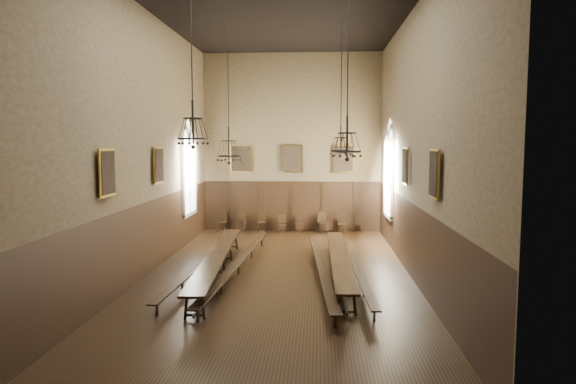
# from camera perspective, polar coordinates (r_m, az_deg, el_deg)

# --- Properties ---
(floor) EXTENTS (9.00, 18.00, 0.02)m
(floor) POSITION_cam_1_polar(r_m,az_deg,el_deg) (17.72, -1.10, -9.27)
(floor) COLOR black
(floor) RESTS_ON ground
(ceiling) EXTENTS (9.00, 18.00, 0.02)m
(ceiling) POSITION_cam_1_polar(r_m,az_deg,el_deg) (17.71, -1.15, 20.22)
(ceiling) COLOR black
(ceiling) RESTS_ON ground
(wall_back) EXTENTS (9.00, 0.02, 9.00)m
(wall_back) POSITION_cam_1_polar(r_m,az_deg,el_deg) (26.13, 0.44, 5.49)
(wall_back) COLOR olive
(wall_back) RESTS_ON ground
(wall_front) EXTENTS (9.00, 0.02, 9.00)m
(wall_front) POSITION_cam_1_polar(r_m,az_deg,el_deg) (8.18, -6.11, 5.37)
(wall_front) COLOR olive
(wall_front) RESTS_ON ground
(wall_left) EXTENTS (0.02, 18.00, 9.00)m
(wall_left) POSITION_cam_1_polar(r_m,az_deg,el_deg) (18.06, -15.60, 5.27)
(wall_left) COLOR olive
(wall_left) RESTS_ON ground
(wall_right) EXTENTS (0.02, 18.00, 9.00)m
(wall_right) POSITION_cam_1_polar(r_m,az_deg,el_deg) (17.37, 13.94, 5.31)
(wall_right) COLOR olive
(wall_right) RESTS_ON ground
(wainscot_panelling) EXTENTS (9.00, 18.00, 2.50)m
(wainscot_panelling) POSITION_cam_1_polar(r_m,az_deg,el_deg) (17.44, -1.10, -5.27)
(wainscot_panelling) COLOR black
(wainscot_panelling) RESTS_ON floor
(table_left) EXTENTS (1.28, 9.68, 0.75)m
(table_left) POSITION_cam_1_polar(r_m,az_deg,el_deg) (17.77, -7.85, -8.00)
(table_left) COLOR black
(table_left) RESTS_ON floor
(table_right) EXTENTS (0.68, 9.05, 0.71)m
(table_right) POSITION_cam_1_polar(r_m,az_deg,el_deg) (17.70, 5.75, -8.11)
(table_right) COLOR black
(table_right) RESTS_ON floor
(bench_left_outer) EXTENTS (0.71, 9.33, 0.42)m
(bench_left_outer) POSITION_cam_1_polar(r_m,az_deg,el_deg) (18.07, -9.58, -8.16)
(bench_left_outer) COLOR black
(bench_left_outer) RESTS_ON floor
(bench_left_inner) EXTENTS (0.92, 10.46, 0.47)m
(bench_left_inner) POSITION_cam_1_polar(r_m,az_deg,el_deg) (17.90, -5.54, -8.13)
(bench_left_inner) COLOR black
(bench_left_inner) RESTS_ON floor
(bench_right_inner) EXTENTS (0.97, 10.26, 0.46)m
(bench_right_inner) POSITION_cam_1_polar(r_m,az_deg,el_deg) (17.43, 3.70, -8.51)
(bench_right_inner) COLOR black
(bench_right_inner) RESTS_ON floor
(bench_right_outer) EXTENTS (0.57, 9.14, 0.41)m
(bench_right_outer) POSITION_cam_1_polar(r_m,az_deg,el_deg) (17.45, 7.63, -8.64)
(bench_right_outer) COLOR black
(bench_right_outer) RESTS_ON floor
(chair_0) EXTENTS (0.46, 0.46, 1.00)m
(chair_0) POSITION_cam_1_polar(r_m,az_deg,el_deg) (26.37, -7.33, -3.72)
(chair_0) COLOR black
(chair_0) RESTS_ON floor
(chair_1) EXTENTS (0.48, 0.48, 0.98)m
(chair_1) POSITION_cam_1_polar(r_m,az_deg,el_deg) (26.30, -5.31, -3.73)
(chair_1) COLOR black
(chair_1) RESTS_ON floor
(chair_2) EXTENTS (0.46, 0.46, 0.95)m
(chair_2) POSITION_cam_1_polar(r_m,az_deg,el_deg) (26.17, -2.92, -3.78)
(chair_2) COLOR black
(chair_2) RESTS_ON floor
(chair_3) EXTENTS (0.44, 0.44, 0.86)m
(chair_3) POSITION_cam_1_polar(r_m,az_deg,el_deg) (25.96, -0.63, -3.91)
(chair_3) COLOR black
(chair_3) RESTS_ON floor
(chair_4) EXTENTS (0.40, 0.40, 0.88)m
(chair_4) POSITION_cam_1_polar(r_m,az_deg,el_deg) (25.96, 1.25, -3.90)
(chair_4) COLOR black
(chair_4) RESTS_ON floor
(chair_5) EXTENTS (0.56, 0.56, 1.01)m
(chair_5) POSITION_cam_1_polar(r_m,az_deg,el_deg) (25.96, 3.90, -3.82)
(chair_5) COLOR black
(chair_5) RESTS_ON floor
(chair_6) EXTENTS (0.39, 0.39, 0.88)m
(chair_6) POSITION_cam_1_polar(r_m,az_deg,el_deg) (25.93, 6.03, -3.94)
(chair_6) COLOR black
(chair_6) RESTS_ON floor
(chair_7) EXTENTS (0.44, 0.44, 0.88)m
(chair_7) POSITION_cam_1_polar(r_m,az_deg,el_deg) (26.11, 7.84, -3.90)
(chair_7) COLOR black
(chair_7) RESTS_ON floor
(chandelier_back_left) EXTENTS (0.91, 0.91, 5.17)m
(chandelier_back_left) POSITION_cam_1_polar(r_m,az_deg,el_deg) (19.67, -6.59, 4.90)
(chandelier_back_left) COLOR black
(chandelier_back_left) RESTS_ON ceiling
(chandelier_back_right) EXTENTS (0.77, 0.77, 4.93)m
(chandelier_back_right) POSITION_cam_1_polar(r_m,az_deg,el_deg) (19.56, 5.88, 5.67)
(chandelier_back_right) COLOR black
(chandelier_back_right) RESTS_ON ceiling
(chandelier_front_left) EXTENTS (0.88, 0.88, 4.53)m
(chandelier_front_left) POSITION_cam_1_polar(r_m,az_deg,el_deg) (14.88, -10.51, 6.98)
(chandelier_front_left) COLOR black
(chandelier_front_left) RESTS_ON ceiling
(chandelier_front_right) EXTENTS (0.80, 0.80, 4.88)m
(chandelier_front_right) POSITION_cam_1_polar(r_m,az_deg,el_deg) (14.44, 6.58, 5.85)
(chandelier_front_right) COLOR black
(chandelier_front_right) RESTS_ON ceiling
(portrait_back_0) EXTENTS (1.10, 0.12, 1.40)m
(portrait_back_0) POSITION_cam_1_polar(r_m,az_deg,el_deg) (26.27, -5.26, 3.72)
(portrait_back_0) COLOR #A38127
(portrait_back_0) RESTS_ON wall_back
(portrait_back_1) EXTENTS (1.10, 0.12, 1.40)m
(portrait_back_1) POSITION_cam_1_polar(r_m,az_deg,el_deg) (26.01, 0.42, 3.73)
(portrait_back_1) COLOR #A38127
(portrait_back_1) RESTS_ON wall_back
(portrait_back_2) EXTENTS (1.10, 0.12, 1.40)m
(portrait_back_2) POSITION_cam_1_polar(r_m,az_deg,el_deg) (26.00, 6.16, 3.70)
(portrait_back_2) COLOR #A38127
(portrait_back_2) RESTS_ON wall_back
(portrait_left_0) EXTENTS (0.12, 1.00, 1.30)m
(portrait_left_0) POSITION_cam_1_polar(r_m,az_deg,el_deg) (18.98, -14.19, 2.89)
(portrait_left_0) COLOR #A38127
(portrait_left_0) RESTS_ON wall_left
(portrait_left_1) EXTENTS (0.12, 1.00, 1.30)m
(portrait_left_1) POSITION_cam_1_polar(r_m,az_deg,el_deg) (14.76, -19.46, 2.04)
(portrait_left_1) COLOR #A38127
(portrait_left_1) RESTS_ON wall_left
(portrait_right_0) EXTENTS (0.12, 1.00, 1.30)m
(portrait_right_0) POSITION_cam_1_polar(r_m,az_deg,el_deg) (18.35, 12.91, 2.84)
(portrait_right_0) COLOR #A38127
(portrait_right_0) RESTS_ON wall_right
(portrait_right_1) EXTENTS (0.12, 1.00, 1.30)m
(portrait_right_1) POSITION_cam_1_polar(r_m,az_deg,el_deg) (13.94, 15.96, 1.95)
(portrait_right_1) COLOR #A38127
(portrait_right_1) RESTS_ON wall_right
(window_right) EXTENTS (0.20, 2.20, 4.60)m
(window_right) POSITION_cam_1_polar(r_m,az_deg,el_deg) (22.82, 11.16, 2.62)
(window_right) COLOR white
(window_right) RESTS_ON wall_right
(window_left) EXTENTS (0.20, 2.20, 4.60)m
(window_left) POSITION_cam_1_polar(r_m,az_deg,el_deg) (23.34, -10.96, 2.68)
(window_left) COLOR white
(window_left) RESTS_ON wall_left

